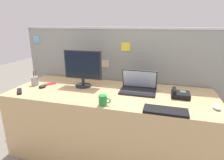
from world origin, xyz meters
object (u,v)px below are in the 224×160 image
desktop_monitor (83,67)px  cell_phone_red_case (50,84)px  computer_mouse_left_hand (217,107)px  tv_remote (19,91)px  desk_phone (180,94)px  pen_cup (35,81)px  coffee_mug (103,100)px  laptop (138,86)px  computer_mouse_right_hand (42,86)px  keyboard_main (166,111)px

desktop_monitor → cell_phone_red_case: desktop_monitor is taller
computer_mouse_left_hand → tv_remote: 1.95m
desk_phone → computer_mouse_left_hand: (0.29, -0.20, -0.01)m
pen_cup → coffee_mug: 1.01m
tv_remote → coffee_mug: 0.97m
laptop → coffee_mug: size_ratio=3.34×
computer_mouse_left_hand → tv_remote: size_ratio=0.59×
tv_remote → laptop: bearing=-23.5°
computer_mouse_right_hand → cell_phone_red_case: bearing=94.4°
laptop → desktop_monitor: bearing=-179.6°
computer_mouse_left_hand → computer_mouse_right_hand: bearing=171.1°
computer_mouse_left_hand → cell_phone_red_case: 1.79m
desktop_monitor → cell_phone_red_case: bearing=-174.3°
desk_phone → computer_mouse_left_hand: 0.35m
desktop_monitor → computer_mouse_right_hand: bearing=-157.9°
tv_remote → desktop_monitor: bearing=-8.0°
keyboard_main → coffee_mug: 0.55m
pen_cup → cell_phone_red_case: pen_cup is taller
keyboard_main → cell_phone_red_case: size_ratio=2.95×
laptop → computer_mouse_right_hand: size_ratio=3.78×
pen_cup → cell_phone_red_case: 0.18m
desktop_monitor → coffee_mug: 0.61m
desktop_monitor → pen_cup: (-0.57, -0.12, -0.18)m
desk_phone → computer_mouse_left_hand: bearing=-34.4°
keyboard_main → tv_remote: size_ratio=2.15×
pen_cup → coffee_mug: (0.96, -0.32, -0.01)m
desk_phone → coffee_mug: size_ratio=1.56×
cell_phone_red_case → computer_mouse_left_hand: bearing=31.8°
computer_mouse_right_hand → cell_phone_red_case: (0.02, 0.13, -0.01)m
coffee_mug → keyboard_main: bearing=0.7°
computer_mouse_right_hand → coffee_mug: bearing=-6.8°
cell_phone_red_case → coffee_mug: coffee_mug is taller
laptop → keyboard_main: 0.53m
keyboard_main → coffee_mug: bearing=-178.4°
desk_phone → pen_cup: 1.64m
desk_phone → keyboard_main: size_ratio=0.48×
computer_mouse_right_hand → keyboard_main: bearing=0.5°
tv_remote → coffee_mug: bearing=-44.6°
keyboard_main → computer_mouse_left_hand: computer_mouse_left_hand is taller
laptop → cell_phone_red_case: size_ratio=3.05×
coffee_mug → computer_mouse_left_hand: bearing=10.6°
tv_remote → pen_cup: bearing=47.2°
pen_cup → coffee_mug: size_ratio=1.67×
pen_cup → cell_phone_red_case: size_ratio=1.53×
pen_cup → coffee_mug: pen_cup is taller
computer_mouse_left_hand → pen_cup: pen_cup is taller
pen_cup → tv_remote: pen_cup is taller
pen_cup → tv_remote: 0.25m
computer_mouse_right_hand → cell_phone_red_case: computer_mouse_right_hand is taller
desk_phone → keyboard_main: 0.40m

